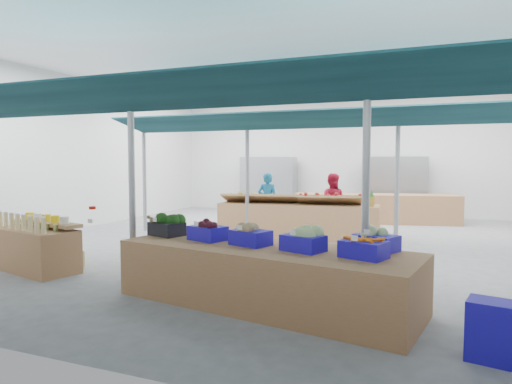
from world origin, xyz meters
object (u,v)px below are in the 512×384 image
(crate_stack, at_px, (495,331))
(vendor_left, at_px, (268,201))
(veg_counter, at_px, (265,276))
(fruit_counter, at_px, (298,221))
(bottle_shelf, at_px, (38,247))
(vendor_right, at_px, (332,203))

(crate_stack, relative_size, vendor_left, 0.37)
(veg_counter, bearing_deg, crate_stack, -7.24)
(fruit_counter, bearing_deg, veg_counter, -82.85)
(bottle_shelf, height_order, vendor_right, vendor_right)
(bottle_shelf, xyz_separation_m, fruit_counter, (3.20, 4.93, 0.01))
(bottle_shelf, height_order, vendor_left, vendor_left)
(veg_counter, xyz_separation_m, fruit_counter, (-1.11, 5.21, 0.03))
(veg_counter, bearing_deg, vendor_right, 104.12)
(fruit_counter, distance_m, vendor_right, 1.30)
(crate_stack, height_order, vendor_left, vendor_left)
(fruit_counter, relative_size, vendor_left, 2.50)
(bottle_shelf, bearing_deg, fruit_counter, 70.54)
(fruit_counter, relative_size, vendor_right, 2.50)
(bottle_shelf, height_order, crate_stack, bottle_shelf)
(bottle_shelf, relative_size, veg_counter, 0.45)
(veg_counter, xyz_separation_m, crate_stack, (2.62, -0.79, -0.10))
(fruit_counter, distance_m, crate_stack, 7.07)
(crate_stack, relative_size, vendor_right, 0.37)
(veg_counter, distance_m, vendor_right, 6.34)
(fruit_counter, xyz_separation_m, vendor_right, (0.60, 1.10, 0.36))
(bottle_shelf, xyz_separation_m, crate_stack, (6.93, -1.07, -0.12))
(bottle_shelf, bearing_deg, vendor_left, 85.19)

